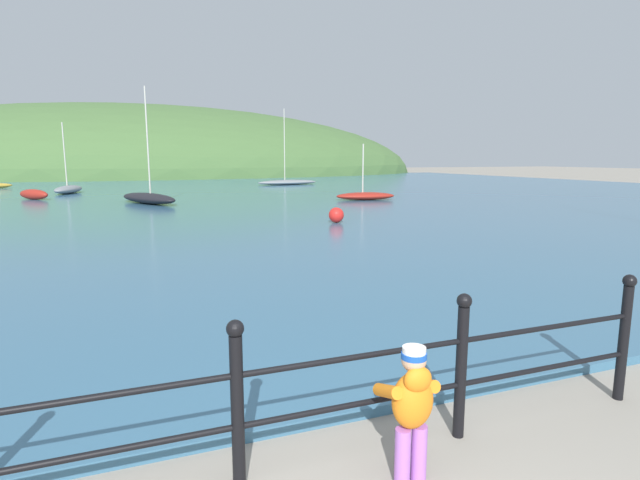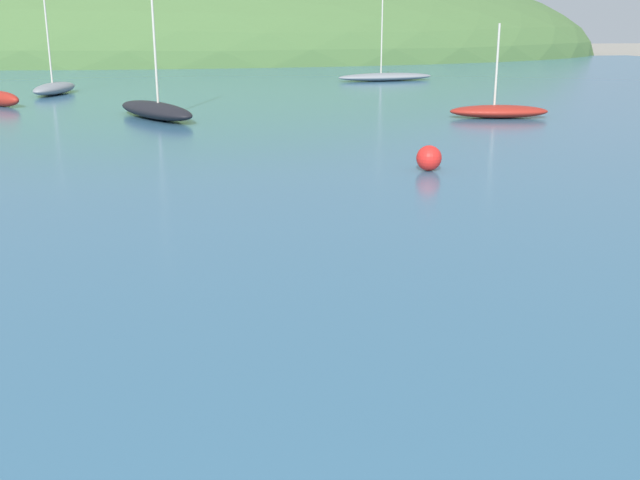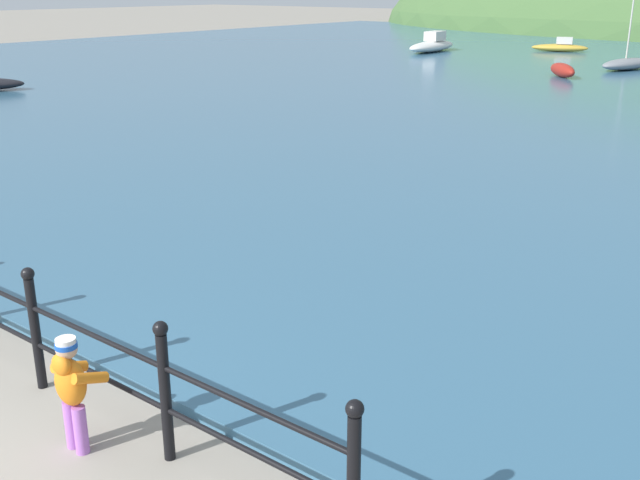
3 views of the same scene
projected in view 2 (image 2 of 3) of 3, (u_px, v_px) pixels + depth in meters
name	position (u px, v px, depth m)	size (l,w,h in m)	color
water	(169.00, 94.00, 31.46)	(80.00, 60.00, 0.10)	#386684
far_hillside	(173.00, 56.00, 67.79)	(79.35, 43.64, 18.25)	#476B38
boat_red_dinghy	(55.00, 88.00, 30.84)	(1.88, 3.56, 4.23)	gray
boat_far_left	(1.00, 99.00, 26.54)	(1.88, 2.02, 0.54)	maroon
boat_white_sailboat	(385.00, 76.00, 37.98)	(5.20, 2.06, 5.96)	gray
boat_blue_hull	(155.00, 109.00, 23.23)	(2.99, 4.48, 5.39)	black
boat_nearest_quay	(499.00, 111.00, 23.39)	(3.22, 1.61, 2.85)	maroon
mooring_buoy	(429.00, 158.00, 15.06)	(0.51, 0.51, 0.51)	red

